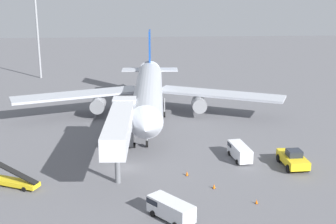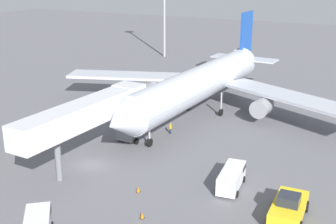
{
  "view_description": "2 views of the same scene",
  "coord_description": "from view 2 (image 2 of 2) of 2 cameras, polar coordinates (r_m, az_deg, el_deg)",
  "views": [
    {
      "loc": [
        1.92,
        -58.98,
        24.7
      ],
      "look_at": [
        6.59,
        11.49,
        4.51
      ],
      "focal_mm": 49.55,
      "sensor_mm": 36.0,
      "label": 1
    },
    {
      "loc": [
        29.65,
        -37.89,
        21.93
      ],
      "look_at": [
        4.56,
        10.22,
        4.19
      ],
      "focal_mm": 47.6,
      "sensor_mm": 36.0,
      "label": 2
    }
  ],
  "objects": [
    {
      "name": "pushback_tug",
      "position": [
        42.68,
        15.19,
        -11.67
      ],
      "size": [
        3.18,
        6.01,
        2.55
      ],
      "color": "yellow",
      "rests_on": "ground"
    },
    {
      "name": "service_van_near_left",
      "position": [
        47.11,
        8.17,
        -8.21
      ],
      "size": [
        2.68,
        5.76,
        2.08
      ],
      "color": "white",
      "rests_on": "ground"
    },
    {
      "name": "airplane_at_gate",
      "position": [
        68.52,
        4.51,
        3.83
      ],
      "size": [
        50.69,
        46.52,
        14.26
      ],
      "color": "#B7BCC6",
      "rests_on": "ground"
    },
    {
      "name": "safety_cone_bravo",
      "position": [
        46.21,
        -3.84,
        -9.85
      ],
      "size": [
        0.4,
        0.4,
        0.62
      ],
      "color": "black",
      "rests_on": "ground"
    },
    {
      "name": "jet_bridge",
      "position": [
        51.9,
        -9.68,
        -0.25
      ],
      "size": [
        4.22,
        20.18,
        7.67
      ],
      "color": "silver",
      "rests_on": "ground"
    },
    {
      "name": "safety_cone_charlie",
      "position": [
        41.84,
        -3.34,
        -13.06
      ],
      "size": [
        0.39,
        0.39,
        0.6
      ],
      "color": "black",
      "rests_on": "ground"
    },
    {
      "name": "ground_plane",
      "position": [
        52.87,
        -9.61,
        -6.67
      ],
      "size": [
        300.0,
        300.0,
        0.0
      ],
      "primitive_type": "plane",
      "color": "slate"
    },
    {
      "name": "ground_crew_worker_foreground",
      "position": [
        61.11,
        0.3,
        -2.07
      ],
      "size": [
        0.38,
        0.38,
        1.61
      ],
      "color": "#1E2333",
      "rests_on": "ground"
    }
  ]
}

